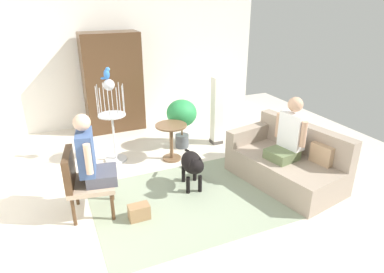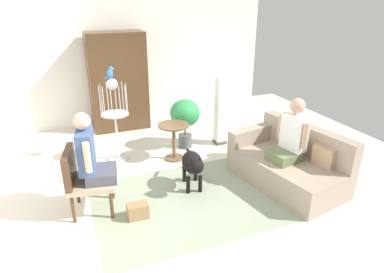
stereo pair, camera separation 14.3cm
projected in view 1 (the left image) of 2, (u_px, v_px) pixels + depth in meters
ground_plane at (192, 197)px, 4.62m from camera, size 8.14×8.14×0.00m
back_wall at (125, 56)px, 6.99m from camera, size 5.93×0.12×2.81m
area_rug at (193, 199)px, 4.58m from camera, size 2.64×1.90×0.01m
couch at (286, 162)px, 4.96m from camera, size 1.21×1.76×0.83m
armchair at (82, 178)px, 4.11m from camera, size 0.64×0.64×0.86m
person_on_couch at (289, 134)px, 4.73m from camera, size 0.51×0.52×0.89m
person_on_armchair at (90, 156)px, 4.03m from camera, size 0.49×0.56×0.88m
round_end_table at (171, 137)px, 5.56m from camera, size 0.52×0.52×0.62m
dog at (192, 164)px, 4.69m from camera, size 0.37×0.78×0.61m
bird_cage_stand at (112, 117)px, 5.38m from camera, size 0.44×0.44×1.38m
parrot at (107, 74)px, 5.10m from camera, size 0.17×0.10×0.19m
potted_plant at (182, 116)px, 5.93m from camera, size 0.53×0.53×0.89m
column_lamp at (217, 112)px, 6.10m from camera, size 0.20×0.20×1.25m
armoire_cabinet at (113, 82)px, 6.67m from camera, size 1.11×0.56×1.93m
handbag at (139, 212)px, 4.15m from camera, size 0.26×0.16×0.20m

